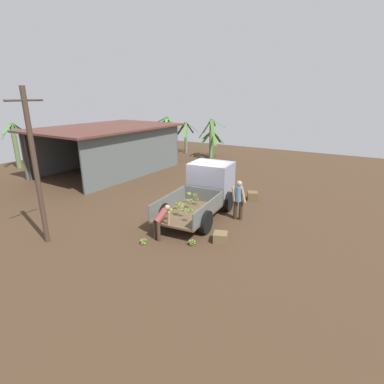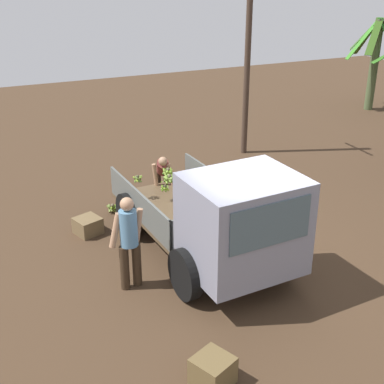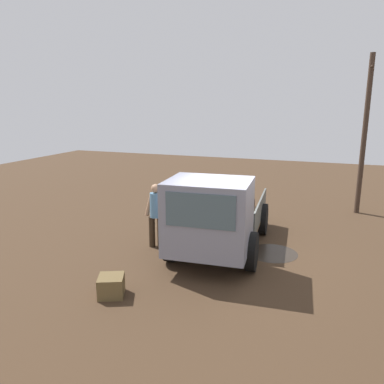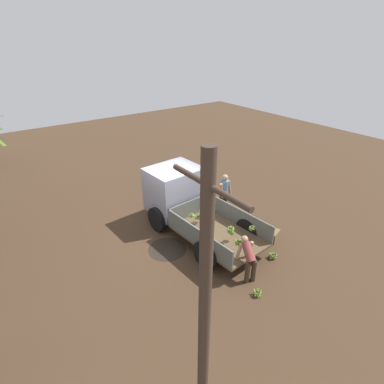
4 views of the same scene
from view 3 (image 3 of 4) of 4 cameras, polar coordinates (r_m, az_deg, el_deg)
The scene contains 10 objects.
ground at distance 9.37m, azimuth 6.28°, elevation -10.90°, with size 36.00×36.00×0.00m, color #422F1F.
mud_patch_0 at distance 10.18m, azimuth 12.15°, elevation -9.08°, with size 1.31×1.31×0.01m, color #2C241C.
cargo_truck at distance 9.09m, azimuth 3.20°, elevation -3.96°, with size 4.84×2.46×2.16m.
utility_pole at distance 14.30m, azimuth 24.80°, elevation 8.04°, with size 1.29×0.17×5.47m.
person_foreground_visitor at distance 10.13m, azimuth -5.51°, elevation -3.14°, with size 0.37×0.67×1.75m.
person_worker_loading at distance 12.52m, azimuth 8.41°, elevation -1.10°, with size 0.72×0.58×1.27m.
banana_bunch_on_ground_0 at distance 12.91m, azimuth 2.60°, elevation -3.38°, with size 0.27×0.28×0.22m.
banana_bunch_on_ground_1 at distance 13.31m, azimuth 10.21°, elevation -3.11°, with size 0.25×0.27×0.21m.
wooden_crate_0 at distance 12.46m, azimuth -1.85°, elevation -3.74°, with size 0.50×0.50×0.36m, color brown.
wooden_crate_1 at distance 8.02m, azimuth -12.20°, elevation -13.82°, with size 0.51×0.51×0.42m, color brown.
Camera 3 is at (8.32, 1.99, 3.83)m, focal length 35.00 mm.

